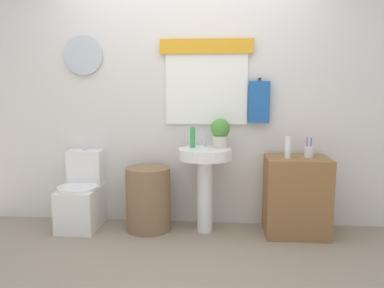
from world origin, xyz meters
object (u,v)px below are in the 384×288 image
at_px(laundry_hamper, 148,199).
at_px(pedestal_sink, 205,170).
at_px(potted_plant, 220,132).
at_px(lotion_bottle, 288,147).
at_px(toothbrush_cup, 309,152).
at_px(soap_bottle, 193,137).
at_px(toilet, 82,198).
at_px(wooden_cabinet, 296,196).

height_order(laundry_hamper, pedestal_sink, pedestal_sink).
distance_m(laundry_hamper, potted_plant, 0.94).
bearing_deg(lotion_bottle, pedestal_sink, 176.97).
distance_m(pedestal_sink, toothbrush_cup, 0.97).
bearing_deg(toothbrush_cup, soap_bottle, 178.40).
xyz_separation_m(toilet, pedestal_sink, (1.22, -0.03, 0.31)).
relative_size(laundry_hamper, potted_plant, 2.23).
xyz_separation_m(potted_plant, lotion_bottle, (0.61, -0.10, -0.12)).
bearing_deg(lotion_bottle, potted_plant, 170.76).
relative_size(toilet, laundry_hamper, 1.25).
bearing_deg(soap_bottle, toilet, -179.17).
bearing_deg(toilet, potted_plant, 1.10).
distance_m(toilet, pedestal_sink, 1.26).
bearing_deg(potted_plant, soap_bottle, -177.80).
relative_size(laundry_hamper, pedestal_sink, 0.76).
distance_m(toilet, lotion_bottle, 2.05).
height_order(wooden_cabinet, toothbrush_cup, toothbrush_cup).
height_order(pedestal_sink, lotion_bottle, lotion_bottle).
xyz_separation_m(wooden_cabinet, potted_plant, (-0.72, 0.06, 0.59)).
relative_size(toilet, soap_bottle, 3.90).
height_order(wooden_cabinet, potted_plant, potted_plant).
distance_m(wooden_cabinet, soap_bottle, 1.11).
bearing_deg(potted_plant, wooden_cabinet, -4.80).
bearing_deg(pedestal_sink, toilet, 178.40).
relative_size(wooden_cabinet, lotion_bottle, 3.72).
bearing_deg(toilet, wooden_cabinet, -0.94).
height_order(toilet, lotion_bottle, lotion_bottle).
distance_m(laundry_hamper, toothbrush_cup, 1.58).
bearing_deg(wooden_cabinet, laundry_hamper, 180.00).
bearing_deg(potted_plant, lotion_bottle, -9.24).
bearing_deg(toothbrush_cup, lotion_bottle, -163.36).
xyz_separation_m(wooden_cabinet, soap_bottle, (-0.98, 0.05, 0.54)).
bearing_deg(soap_bottle, potted_plant, 2.20).
bearing_deg(toilet, laundry_hamper, -2.90).
bearing_deg(soap_bottle, laundry_hamper, -173.30).
relative_size(wooden_cabinet, toothbrush_cup, 3.95).
relative_size(soap_bottle, toothbrush_cup, 1.06).
height_order(laundry_hamper, lotion_bottle, lotion_bottle).
distance_m(pedestal_sink, lotion_bottle, 0.79).
height_order(toilet, toothbrush_cup, toothbrush_cup).
xyz_separation_m(pedestal_sink, potted_plant, (0.14, 0.06, 0.36)).
distance_m(toilet, potted_plant, 1.51).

